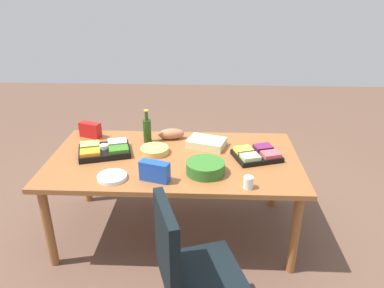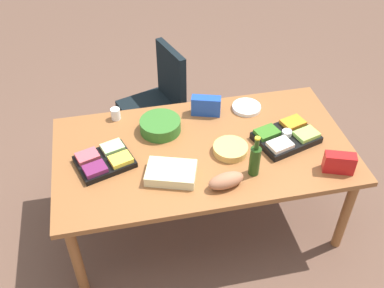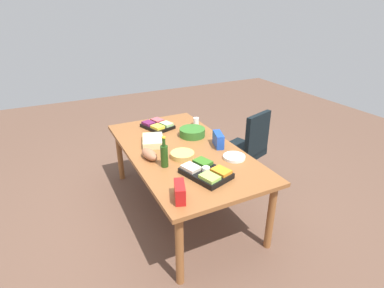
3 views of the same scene
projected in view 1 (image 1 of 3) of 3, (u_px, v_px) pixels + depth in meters
ground_plane at (176, 230)px, 3.38m from camera, size 10.00×10.00×0.00m
conference_table at (174, 165)px, 3.10m from camera, size 2.07×1.11×0.75m
office_chair at (193, 283)px, 2.32m from camera, size 0.61×0.61×0.96m
fruit_platter at (257, 155)px, 3.04m from camera, size 0.43×0.38×0.07m
chip_bowl at (154, 150)px, 3.13m from camera, size 0.31×0.31×0.05m
chip_bag_blue at (155, 171)px, 2.69m from camera, size 0.23×0.14×0.15m
salad_bowl at (205, 168)px, 2.81m from camera, size 0.36×0.36×0.09m
veggie_tray at (104, 150)px, 3.11m from camera, size 0.49×0.41×0.09m
chip_bag_red at (90, 130)px, 3.43m from camera, size 0.22×0.14×0.14m
bread_loaf at (171, 134)px, 3.40m from camera, size 0.26×0.15×0.10m
wine_bottle at (147, 130)px, 3.31m from camera, size 0.09×0.09×0.31m
sheet_cake at (207, 143)px, 3.25m from camera, size 0.37×0.31×0.07m
paper_plate_stack at (112, 177)px, 2.74m from camera, size 0.28×0.28×0.03m
paper_cup at (248, 182)px, 2.61m from camera, size 0.08×0.08×0.09m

